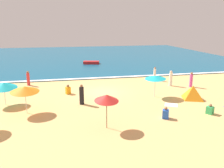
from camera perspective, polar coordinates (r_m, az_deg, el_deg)
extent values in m
plane|color=#E5B26B|center=(23.90, -2.48, -2.06)|extent=(60.00, 60.00, 0.00)
cube|color=#0F567A|center=(51.20, -7.61, 6.72)|extent=(60.00, 44.00, 0.10)
cube|color=white|center=(29.91, -4.44, 1.48)|extent=(57.00, 0.70, 0.01)
cylinder|color=silver|center=(19.33, -20.30, -3.71)|extent=(0.05, 0.05, 2.10)
cone|color=orange|center=(19.09, -20.53, -1.17)|extent=(2.67, 2.69, 0.61)
cylinder|color=silver|center=(22.55, 10.44, -0.62)|extent=(0.05, 0.05, 2.03)
cone|color=#19B7C6|center=(22.34, 10.55, 1.64)|extent=(2.81, 2.81, 0.44)
cylinder|color=#4C3823|center=(15.53, -1.31, -6.80)|extent=(0.05, 0.05, 2.29)
cone|color=red|center=(15.21, -1.33, -3.36)|extent=(1.80, 1.83, 0.61)
cylinder|color=silver|center=(22.00, -24.74, -2.24)|extent=(0.05, 0.05, 1.93)
cone|color=#19B7C6|center=(21.81, -24.95, -0.27)|extent=(2.77, 2.80, 0.71)
pyramid|color=orange|center=(22.89, 19.10, -1.93)|extent=(2.29, 2.33, 1.28)
cube|color=green|center=(19.73, 22.79, -5.91)|extent=(0.66, 0.66, 0.58)
sphere|color=#9E6B47|center=(19.60, 22.90, -4.83)|extent=(0.23, 0.23, 0.23)
cylinder|color=white|center=(29.37, 10.36, 2.30)|extent=(0.39, 0.39, 1.46)
sphere|color=#9E6B47|center=(29.21, 10.43, 3.89)|extent=(0.22, 0.22, 0.22)
cylinder|color=white|center=(27.11, 14.12, 1.10)|extent=(0.49, 0.49, 1.47)
sphere|color=beige|center=(26.94, 14.23, 2.88)|extent=(0.28, 0.28, 0.28)
cylinder|color=#D84CA5|center=(27.24, 18.73, 0.76)|extent=(0.40, 0.40, 1.40)
sphere|color=#9E6B47|center=(27.07, 18.87, 2.46)|extent=(0.27, 0.27, 0.27)
cube|color=blue|center=(17.81, 12.93, -7.16)|extent=(0.60, 0.60, 0.65)
sphere|color=#9E6B47|center=(17.65, 13.01, -5.84)|extent=(0.25, 0.25, 0.25)
cube|color=orange|center=(23.72, -10.67, -1.55)|extent=(0.55, 0.55, 0.70)
sphere|color=brown|center=(23.59, -10.72, -0.46)|extent=(0.25, 0.25, 0.25)
cylinder|color=black|center=(20.36, -7.42, -2.85)|extent=(0.45, 0.45, 1.53)
sphere|color=#9E6B47|center=(20.12, -7.50, -0.46)|extent=(0.25, 0.25, 0.25)
cylinder|color=red|center=(28.13, -19.75, 1.10)|extent=(0.43, 0.43, 1.41)
sphere|color=#9E6B47|center=(27.96, -19.90, 2.74)|extent=(0.26, 0.26, 0.26)
cube|color=white|center=(20.85, 14.24, -4.97)|extent=(1.41, 1.35, 0.01)
cube|color=red|center=(40.84, -5.08, 5.26)|extent=(2.89, 1.81, 0.45)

